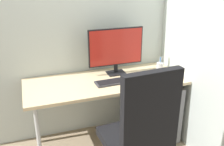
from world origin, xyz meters
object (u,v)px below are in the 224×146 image
object	(u,v)px
monitor	(116,48)
mouse	(152,78)
filing_cabinet	(153,109)
notebook	(169,76)
pen_holder	(160,66)
office_chair	(141,131)
keyboard	(116,81)

from	to	relation	value
monitor	mouse	bearing A→B (deg)	-43.52
filing_cabinet	notebook	bearing A→B (deg)	-49.87
pen_holder	notebook	size ratio (longest dim) A/B	0.85
office_chair	mouse	world-z (taller)	office_chair
keyboard	notebook	world-z (taller)	notebook
office_chair	keyboard	xyz separation A→B (m)	(0.03, 0.65, 0.16)
office_chair	pen_holder	distance (m)	1.03
notebook	monitor	bearing A→B (deg)	169.28
monitor	notebook	bearing A→B (deg)	-31.73
monitor	mouse	world-z (taller)	monitor
office_chair	mouse	size ratio (longest dim) A/B	11.73
monitor	pen_holder	world-z (taller)	monitor
office_chair	notebook	bearing A→B (deg)	44.66
filing_cabinet	keyboard	world-z (taller)	keyboard
filing_cabinet	mouse	bearing A→B (deg)	-133.65
monitor	mouse	xyz separation A→B (m)	(0.30, -0.28, -0.26)
keyboard	pen_holder	xyz separation A→B (m)	(0.58, 0.16, 0.04)
office_chair	monitor	xyz separation A→B (m)	(0.10, 0.88, 0.43)
office_chair	pen_holder	world-z (taller)	office_chair
pen_holder	monitor	bearing A→B (deg)	171.09
filing_cabinet	notebook	size ratio (longest dim) A/B	3.35
monitor	mouse	distance (m)	0.48
monitor	pen_holder	xyz separation A→B (m)	(0.50, -0.08, -0.24)
office_chair	keyboard	world-z (taller)	office_chair
keyboard	pen_holder	bearing A→B (deg)	15.29
office_chair	pen_holder	bearing A→B (deg)	53.06
mouse	pen_holder	bearing A→B (deg)	35.74
mouse	monitor	bearing A→B (deg)	127.74
keyboard	notebook	xyz separation A→B (m)	(0.57, -0.06, 0.00)
monitor	pen_holder	bearing A→B (deg)	-8.91
office_chair	monitor	size ratio (longest dim) A/B	1.95
notebook	keyboard	bearing A→B (deg)	-165.36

